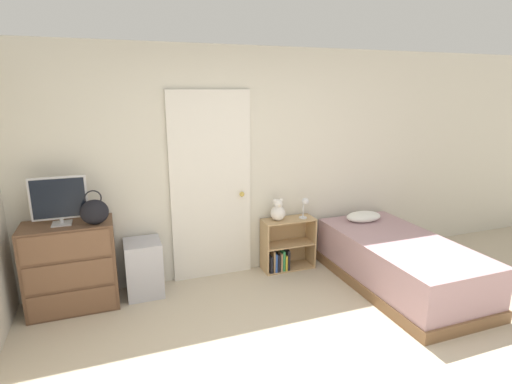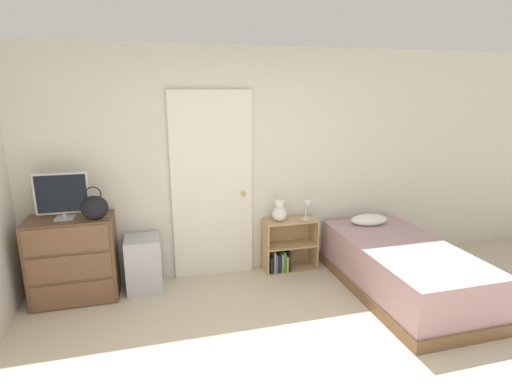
{
  "view_description": "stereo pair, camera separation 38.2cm",
  "coord_description": "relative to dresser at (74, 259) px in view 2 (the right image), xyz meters",
  "views": [
    {
      "loc": [
        -1.2,
        -1.95,
        2.1
      ],
      "look_at": [
        0.25,
        2.0,
        1.01
      ],
      "focal_mm": 28.0,
      "sensor_mm": 36.0,
      "label": 1
    },
    {
      "loc": [
        -0.83,
        -2.07,
        2.1
      ],
      "look_at": [
        0.25,
        2.0,
        1.01
      ],
      "focal_mm": 28.0,
      "sensor_mm": 36.0,
      "label": 2
    }
  ],
  "objects": [
    {
      "name": "storage_bin",
      "position": [
        0.67,
        0.03,
        -0.14
      ],
      "size": [
        0.37,
        0.37,
        0.59
      ],
      "color": "#ADADB7",
      "rests_on": "ground_plane"
    },
    {
      "name": "bookshelf",
      "position": [
        2.3,
        0.1,
        -0.18
      ],
      "size": [
        0.62,
        0.26,
        0.62
      ],
      "color": "tan",
      "rests_on": "ground_plane"
    },
    {
      "name": "desk_lamp",
      "position": [
        2.54,
        0.05,
        0.36
      ],
      "size": [
        0.11,
        0.1,
        0.25
      ],
      "color": "silver",
      "rests_on": "bookshelf"
    },
    {
      "name": "handbag",
      "position": [
        0.26,
        -0.11,
        0.56
      ],
      "size": [
        0.26,
        0.14,
        0.33
      ],
      "color": "black",
      "rests_on": "dresser"
    },
    {
      "name": "bed",
      "position": [
        3.29,
        -0.73,
        -0.16
      ],
      "size": [
        1.0,
        1.93,
        0.65
      ],
      "color": "brown",
      "rests_on": "ground_plane"
    },
    {
      "name": "teddy_bear",
      "position": [
        2.21,
        0.09,
        0.3
      ],
      "size": [
        0.17,
        0.17,
        0.26
      ],
      "color": "silver",
      "rests_on": "bookshelf"
    },
    {
      "name": "dresser",
      "position": [
        0.0,
        0.0,
        0.0
      ],
      "size": [
        0.82,
        0.44,
        0.87
      ],
      "color": "brown",
      "rests_on": "ground_plane"
    },
    {
      "name": "wall_back",
      "position": [
        1.65,
        0.27,
        0.84
      ],
      "size": [
        10.0,
        0.06,
        2.55
      ],
      "color": "beige",
      "rests_on": "ground_plane"
    },
    {
      "name": "door_closed",
      "position": [
        1.46,
        0.22,
        0.61
      ],
      "size": [
        0.9,
        0.09,
        2.1
      ],
      "color": "silver",
      "rests_on": "ground_plane"
    },
    {
      "name": "tv",
      "position": [
        -0.03,
        -0.0,
        0.67
      ],
      "size": [
        0.49,
        0.16,
        0.46
      ],
      "color": "#B7B7BC",
      "rests_on": "dresser"
    }
  ]
}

